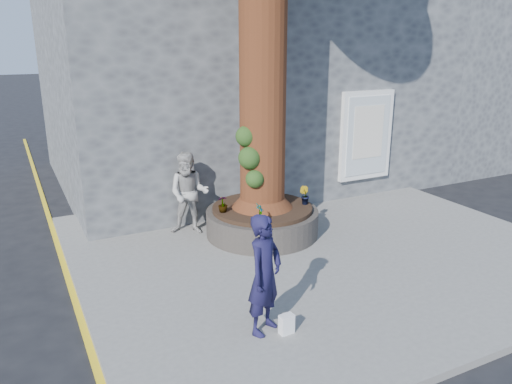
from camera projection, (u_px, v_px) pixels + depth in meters
name	position (u px, v px, depth m)	size (l,w,h in m)	color
ground	(275.00, 288.00, 8.35)	(120.00, 120.00, 0.00)	black
pavement	(317.00, 247.00, 9.83)	(9.00, 8.00, 0.12)	slate
yellow_line	(76.00, 303.00, 7.88)	(0.10, 30.00, 0.01)	yellow
stone_shop	(232.00, 69.00, 14.64)	(10.30, 8.30, 6.30)	#494B4E
neighbour_shop	(433.00, 68.00, 18.14)	(6.00, 8.00, 6.00)	#494B4E
planter	(262.00, 221.00, 10.28)	(2.30, 2.30, 0.60)	black
man	(265.00, 275.00, 6.69)	(0.62, 0.41, 1.70)	#161336
woman	(189.00, 193.00, 10.19)	(0.83, 0.65, 1.71)	#A9A6A1
shopping_bag	(287.00, 324.00, 6.82)	(0.20, 0.12, 0.28)	white
plant_a	(259.00, 214.00, 9.19)	(0.21, 0.14, 0.39)	gray
plant_b	(304.00, 195.00, 10.28)	(0.21, 0.20, 0.38)	gray
plant_c	(223.00, 204.00, 9.81)	(0.19, 0.19, 0.34)	gray
plant_d	(276.00, 185.00, 11.21)	(0.25, 0.22, 0.28)	gray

